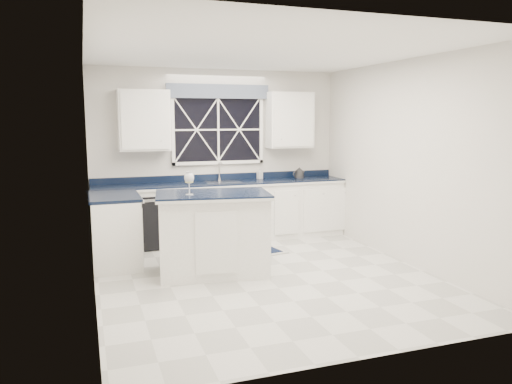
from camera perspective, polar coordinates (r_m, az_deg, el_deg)
name	(u,v)px	position (r m, az deg, el deg)	size (l,w,h in m)	color
ground	(266,277)	(6.23, 1.10, -9.66)	(4.50, 4.50, 0.00)	silver
back_wall	(218,155)	(8.09, -4.39, 4.28)	(4.00, 0.10, 2.70)	beige
base_cabinets	(205,216)	(7.68, -5.82, -2.74)	(3.99, 1.60, 0.90)	white
countertop	(223,183)	(7.85, -3.79, 1.00)	(3.98, 0.64, 0.04)	black
dishwasher	(153,220)	(7.72, -11.67, -3.12)	(0.60, 0.58, 0.82)	black
window	(218,125)	(8.02, -4.34, 7.68)	(1.65, 0.09, 1.26)	black
upper_cabinets	(220,120)	(7.90, -4.12, 8.18)	(3.10, 0.34, 0.90)	white
faucet	(220,171)	(8.01, -4.17, 2.44)	(0.05, 0.20, 0.30)	#B4B3B6
island	(213,233)	(6.25, -4.92, -4.71)	(1.48, 1.03, 1.03)	white
rug	(242,252)	(7.27, -1.58, -6.91)	(1.28, 0.93, 0.02)	#B0B0AB
kettle	(299,173)	(8.38, 4.95, 2.17)	(0.25, 0.18, 0.18)	#313234
wine_glass	(189,179)	(6.00, -7.65, 1.51)	(0.12, 0.12, 0.28)	silver
soap_bottle	(260,174)	(8.24, 0.43, 2.11)	(0.08, 0.08, 0.17)	silver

